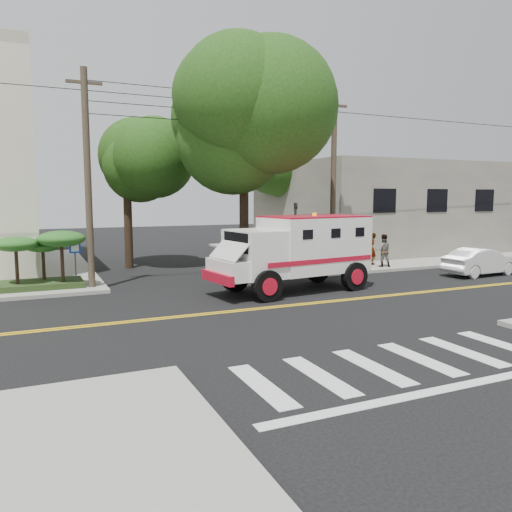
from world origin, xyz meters
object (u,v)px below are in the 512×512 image
armored_truck (297,249)px  pedestrian_a (372,249)px  parked_sedan (481,262)px  pedestrian_b (383,250)px

armored_truck → pedestrian_a: 8.22m
armored_truck → parked_sedan: 10.39m
pedestrian_a → pedestrian_b: size_ratio=1.01×
parked_sedan → pedestrian_a: (-3.33, 4.38, 0.35)m
armored_truck → parked_sedan: size_ratio=1.71×
parked_sedan → pedestrian_b: bearing=37.9°
pedestrian_a → pedestrian_b: pedestrian_a is taller
pedestrian_a → pedestrian_b: (0.17, -0.76, -0.01)m
pedestrian_a → pedestrian_b: 0.78m
parked_sedan → pedestrian_a: 5.51m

